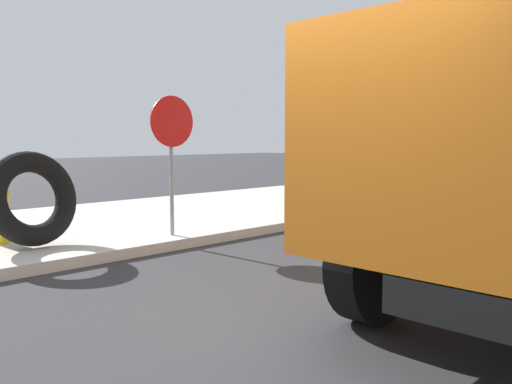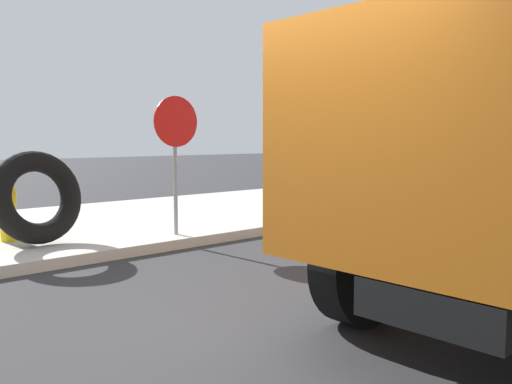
# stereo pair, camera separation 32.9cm
# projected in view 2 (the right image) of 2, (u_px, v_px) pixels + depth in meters

# --- Properties ---
(ground_plane) EXTENTS (80.00, 80.00, 0.00)m
(ground_plane) POSITION_uv_depth(u_px,v_px,m) (312.00, 367.00, 3.78)
(ground_plane) COLOR #2D2D30
(sidewalk_curb) EXTENTS (36.00, 5.00, 0.15)m
(sidewalk_curb) POSITION_uv_depth(u_px,v_px,m) (13.00, 234.00, 8.60)
(sidewalk_curb) COLOR #BCB7AD
(sidewalk_curb) RESTS_ON ground
(fire_hydrant) EXTENTS (0.26, 0.59, 0.82)m
(fire_hydrant) POSITION_uv_depth(u_px,v_px,m) (8.00, 211.00, 7.60)
(fire_hydrant) COLOR yellow
(fire_hydrant) RESTS_ON sidewalk_curb
(loose_tire) EXTENTS (1.35, 0.70, 1.32)m
(loose_tire) POSITION_uv_depth(u_px,v_px,m) (37.00, 197.00, 7.30)
(loose_tire) COLOR black
(loose_tire) RESTS_ON sidewalk_curb
(stop_sign) EXTENTS (0.76, 0.08, 2.10)m
(stop_sign) POSITION_uv_depth(u_px,v_px,m) (176.00, 139.00, 8.01)
(stop_sign) COLOR gray
(stop_sign) RESTS_ON sidewalk_curb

